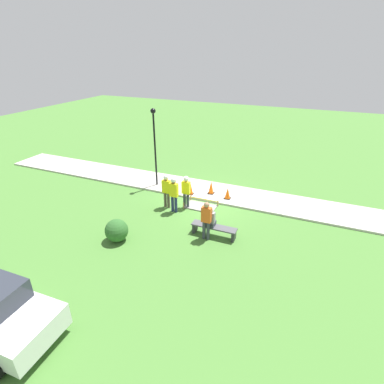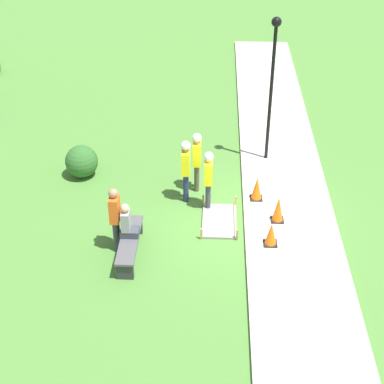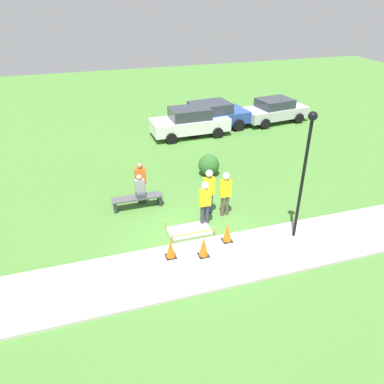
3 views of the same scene
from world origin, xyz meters
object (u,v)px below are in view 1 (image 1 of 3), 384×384
Objects in this scene: worker_trainee at (174,192)px; traffic_cone_far_patch at (211,187)px; park_bench at (214,229)px; traffic_cone_sidewalk_edge at (190,188)px; worker_supervisor at (166,188)px; bystander_in_orange_shirt at (206,219)px; traffic_cone_near_patch at (228,193)px; worker_assistant at (186,189)px; person_seated_on_bench at (211,219)px; lamppost_near at (154,137)px.

traffic_cone_far_patch is at bearing -112.96° from worker_trainee.
traffic_cone_sidewalk_edge is at bearing -52.38° from park_bench.
park_bench is 1.10× the size of worker_supervisor.
worker_supervisor is at bearing 70.94° from traffic_cone_sidewalk_edge.
worker_trainee is at bearing 67.04° from traffic_cone_far_patch.
park_bench is 1.12× the size of bystander_in_orange_shirt.
bystander_in_orange_shirt reaches higher than traffic_cone_near_patch.
traffic_cone_near_patch is at bearing -86.94° from bystander_in_orange_shirt.
bystander_in_orange_shirt is at bearing 130.60° from worker_assistant.
worker_assistant is (-0.91, -0.34, -0.04)m from worker_supervisor.
worker_supervisor is (2.58, 1.91, 0.65)m from traffic_cone_near_patch.
person_seated_on_bench is (-2.30, 3.21, 0.39)m from traffic_cone_sidewalk_edge.
worker_trainee reaches higher than traffic_cone_sidewalk_edge.
lamppost_near reaches higher than traffic_cone_sidewalk_edge.
park_bench is 3.44m from worker_supervisor.
traffic_cone_far_patch is at bearing -73.29° from bystander_in_orange_shirt.
worker_assistant is at bearing -49.40° from bystander_in_orange_shirt.
traffic_cone_sidewalk_edge is 1.86m from worker_supervisor.
worker_assistant is (1.96, -1.89, 0.18)m from person_seated_on_bench.
traffic_cone_sidewalk_edge reaches higher than traffic_cone_near_patch.
traffic_cone_near_patch is 3.07m from worker_trainee.
worker_trainee is (1.03, 2.44, 0.64)m from traffic_cone_far_patch.
park_bench is (-0.43, 3.42, -0.06)m from traffic_cone_near_patch.
worker_supervisor is at bearing 129.68° from lamppost_near.
worker_trainee is (0.36, 0.62, 0.08)m from worker_assistant.
traffic_cone_near_patch is 3.81m from bystander_in_orange_shirt.
worker_supervisor is at bearing 36.58° from traffic_cone_near_patch.
traffic_cone_sidewalk_edge is at bearing -109.06° from worker_supervisor.
traffic_cone_sidewalk_edge is 4.00m from park_bench.
traffic_cone_near_patch is at bearing -172.82° from traffic_cone_sidewalk_edge.
bystander_in_orange_shirt is at bearing 138.95° from lamppost_near.
worker_trainee reaches higher than traffic_cone_near_patch.
bystander_in_orange_shirt is 6.26m from lamppost_near.
traffic_cone_far_patch is 0.40× the size of worker_trainee.
worker_trainee is at bearing 47.11° from traffic_cone_near_patch.
traffic_cone_near_patch is 3.44m from park_bench.
bystander_in_orange_shirt is (-2.24, 1.57, -0.11)m from worker_trainee.
worker_assistant is at bearing -43.94° from person_seated_on_bench.
worker_supervisor reaches higher than traffic_cone_near_patch.
lamppost_near is at bearing -33.39° from worker_assistant.
worker_trainee reaches higher than worker_supervisor.
lamppost_near is (2.62, -1.73, 1.89)m from worker_assistant.
traffic_cone_far_patch is 0.42× the size of worker_assistant.
worker_supervisor reaches higher than park_bench.
traffic_cone_near_patch is 3.50m from person_seated_on_bench.
worker_assistant is at bearing 146.61° from lamppost_near.
bystander_in_orange_shirt is at bearing 146.39° from worker_supervisor.
traffic_cone_sidewalk_edge is 0.39× the size of bystander_in_orange_shirt.
traffic_cone_near_patch is 0.92× the size of traffic_cone_sidewalk_edge.
traffic_cone_far_patch reaches higher than traffic_cone_near_patch.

